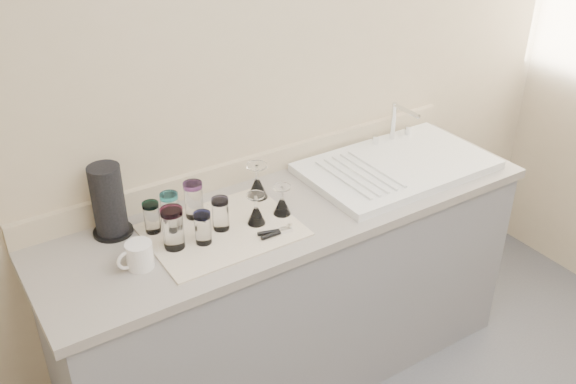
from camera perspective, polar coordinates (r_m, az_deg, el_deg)
counter_unit at (r=2.83m, az=0.35°, el=-8.93°), size 2.06×0.62×0.90m
sink_unit at (r=2.86m, az=9.66°, el=2.35°), size 0.82×0.50×0.22m
dish_towel at (r=2.42m, az=-5.86°, el=-3.41°), size 0.55×0.42×0.01m
tumbler_teal at (r=2.41m, az=-12.02°, el=-2.19°), size 0.06×0.06×0.12m
tumbler_cyan at (r=2.43m, az=-10.43°, el=-1.55°), size 0.07×0.07×0.14m
tumbler_purple at (r=2.47m, az=-8.38°, el=-0.68°), size 0.07×0.07×0.15m
tumbler_magenta at (r=2.30m, az=-10.19°, el=-3.15°), size 0.08×0.08×0.16m
tumbler_blue at (r=2.32m, az=-7.58°, el=-3.16°), size 0.06×0.06×0.12m
tumbler_lavender at (r=2.39m, az=-6.01°, el=-1.92°), size 0.06×0.06×0.13m
goblet_back_right at (r=2.58m, az=-2.74°, el=0.52°), size 0.08×0.08×0.15m
goblet_front_left at (r=2.42m, az=-2.84°, el=-1.91°), size 0.07×0.07×0.13m
goblet_front_right at (r=2.47m, az=-0.54°, el=-1.11°), size 0.07×0.07×0.12m
can_opener at (r=2.37m, az=-1.09°, el=-3.60°), size 0.13×0.06×0.02m
white_mug at (r=2.26m, az=-13.13°, el=-5.53°), size 0.13×0.10×0.10m
paper_towel_roll at (r=2.42m, az=-15.67°, el=-0.82°), size 0.15×0.15×0.28m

